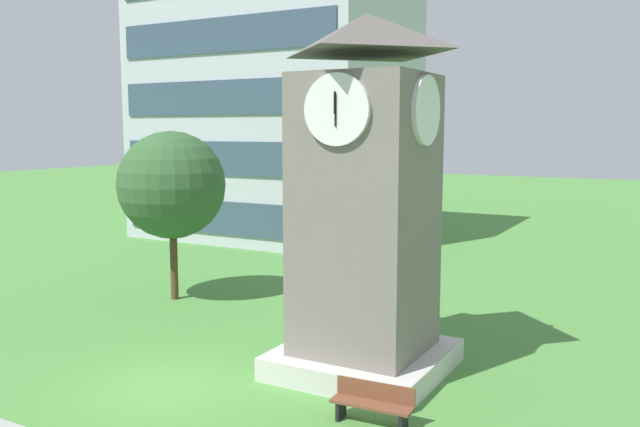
# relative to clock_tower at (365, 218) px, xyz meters

# --- Properties ---
(ground_plane) EXTENTS (160.00, 160.00, 0.00)m
(ground_plane) POSITION_rel_clock_tower_xyz_m (-3.79, -3.39, -4.06)
(ground_plane) COLOR #4C893D
(office_building) EXTENTS (14.64, 10.48, 16.00)m
(office_building) POSITION_rel_clock_tower_xyz_m (-14.39, 18.15, 3.94)
(office_building) COLOR #B7BCC6
(office_building) RESTS_ON ground
(clock_tower) EXTENTS (4.14, 4.14, 9.19)m
(clock_tower) POSITION_rel_clock_tower_xyz_m (0.00, 0.00, 0.00)
(clock_tower) COLOR slate
(clock_tower) RESTS_ON ground
(park_bench) EXTENTS (1.82, 0.58, 0.88)m
(park_bench) POSITION_rel_clock_tower_xyz_m (1.53, -2.80, -3.60)
(park_bench) COLOR brown
(park_bench) RESTS_ON ground
(tree_by_building) EXTENTS (3.96, 3.96, 6.28)m
(tree_by_building) POSITION_rel_clock_tower_xyz_m (-9.39, 3.24, 0.23)
(tree_by_building) COLOR #513823
(tree_by_building) RESTS_ON ground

